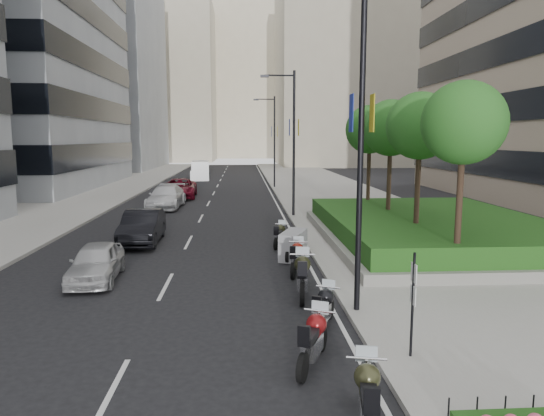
{
  "coord_description": "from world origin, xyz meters",
  "views": [
    {
      "loc": [
        1.11,
        -11.96,
        4.93
      ],
      "look_at": [
        2.36,
        8.38,
        2.0
      ],
      "focal_mm": 32.0,
      "sensor_mm": 36.0,
      "label": 1
    }
  ],
  "objects": [
    {
      "name": "motorcycle_4",
      "position": [
        3.07,
        5.34,
        0.58
      ],
      "size": [
        0.83,
        2.15,
        1.09
      ],
      "rotation": [
        0.0,
        0.0,
        1.32
      ],
      "color": "black",
      "rests_on": "ground"
    },
    {
      "name": "sidewalk_right",
      "position": [
        9.0,
        30.0,
        0.07
      ],
      "size": [
        10.0,
        100.0,
        0.15
      ],
      "primitive_type": "cube",
      "color": "#9E9B93",
      "rests_on": "ground"
    },
    {
      "name": "tree_3",
      "position": [
        8.5,
        16.0,
        5.42
      ],
      "size": [
        2.8,
        2.8,
        6.3
      ],
      "color": "#332319",
      "rests_on": "planter"
    },
    {
      "name": "building_cream_left",
      "position": [
        -18.0,
        100.0,
        17.0
      ],
      "size": [
        26.0,
        24.0,
        34.0
      ],
      "primitive_type": "cube",
      "color": "#B7AD93",
      "rests_on": "ground"
    },
    {
      "name": "lane_edge",
      "position": [
        3.7,
        30.0,
        0.01
      ],
      "size": [
        0.12,
        100.0,
        0.01
      ],
      "primitive_type": "cube",
      "color": "silver",
      "rests_on": "ground"
    },
    {
      "name": "lane_centre",
      "position": [
        -1.5,
        30.0,
        0.01
      ],
      "size": [
        0.12,
        100.0,
        0.01
      ],
      "primitive_type": "cube",
      "color": "silver",
      "rests_on": "ground"
    },
    {
      "name": "motorcycle_1",
      "position": [
        2.63,
        -1.96,
        0.58
      ],
      "size": [
        1.05,
        2.03,
        1.08
      ],
      "rotation": [
        0.0,
        0.0,
        1.16
      ],
      "color": "black",
      "rests_on": "ground"
    },
    {
      "name": "lamp_post_0",
      "position": [
        4.14,
        1.0,
        5.07
      ],
      "size": [
        2.34,
        0.45,
        9.0
      ],
      "color": "black",
      "rests_on": "ground"
    },
    {
      "name": "car_a",
      "position": [
        -4.02,
        4.85,
        0.66
      ],
      "size": [
        1.83,
        3.96,
        1.31
      ],
      "primitive_type": "imported",
      "rotation": [
        0.0,
        0.0,
        0.07
      ],
      "color": "#AEAEB0",
      "rests_on": "ground"
    },
    {
      "name": "ground",
      "position": [
        0.0,
        0.0,
        0.0
      ],
      "size": [
        160.0,
        160.0,
        0.0
      ],
      "primitive_type": "plane",
      "color": "black",
      "rests_on": "ground"
    },
    {
      "name": "delivery_van",
      "position": [
        -3.97,
        47.01,
        1.04
      ],
      "size": [
        2.4,
        5.44,
        2.22
      ],
      "rotation": [
        0.0,
        0.0,
        0.07
      ],
      "color": "white",
      "rests_on": "ground"
    },
    {
      "name": "tree_2",
      "position": [
        8.5,
        12.0,
        5.42
      ],
      "size": [
        2.8,
        2.8,
        6.3
      ],
      "color": "#332319",
      "rests_on": "planter"
    },
    {
      "name": "motorcycle_3",
      "position": [
        2.97,
        2.73,
        0.66
      ],
      "size": [
        0.82,
        2.46,
        1.23
      ],
      "rotation": [
        0.0,
        0.0,
        1.45
      ],
      "color": "black",
      "rests_on": "ground"
    },
    {
      "name": "lamp_post_2",
      "position": [
        4.14,
        36.0,
        5.07
      ],
      "size": [
        2.34,
        0.45,
        9.0
      ],
      "color": "black",
      "rests_on": "ground"
    },
    {
      "name": "tree_1",
      "position": [
        8.5,
        8.0,
        5.42
      ],
      "size": [
        2.8,
        2.8,
        6.3
      ],
      "color": "#332319",
      "rests_on": "planter"
    },
    {
      "name": "building_cream_right",
      "position": [
        22.0,
        80.0,
        18.0
      ],
      "size": [
        28.0,
        24.0,
        36.0
      ],
      "primitive_type": "cube",
      "color": "#B7AD93",
      "rests_on": "ground"
    },
    {
      "name": "building_grey_far",
      "position": [
        -24.0,
        70.0,
        15.0
      ],
      "size": [
        22.0,
        26.0,
        30.0
      ],
      "primitive_type": "cube",
      "color": "gray",
      "rests_on": "ground"
    },
    {
      "name": "car_b",
      "position": [
        -3.65,
        10.99,
        0.78
      ],
      "size": [
        1.79,
        4.77,
        1.55
      ],
      "primitive_type": "imported",
      "rotation": [
        0.0,
        0.0,
        0.03
      ],
      "color": "black",
      "rests_on": "ground"
    },
    {
      "name": "motorcycle_0",
      "position": [
        3.2,
        -4.41,
        0.57
      ],
      "size": [
        0.72,
        2.15,
        1.08
      ],
      "rotation": [
        0.0,
        0.0,
        1.38
      ],
      "color": "black",
      "rests_on": "ground"
    },
    {
      "name": "sidewalk_left",
      "position": [
        -12.0,
        30.0,
        0.07
      ],
      "size": [
        8.0,
        100.0,
        0.15
      ],
      "primitive_type": "cube",
      "color": "#9E9B93",
      "rests_on": "ground"
    },
    {
      "name": "tree_0",
      "position": [
        8.5,
        4.0,
        5.42
      ],
      "size": [
        2.8,
        2.8,
        6.3
      ],
      "color": "#332319",
      "rests_on": "planter"
    },
    {
      "name": "motorcycle_6",
      "position": [
        2.8,
        9.85,
        0.52
      ],
      "size": [
        0.81,
        1.91,
        0.98
      ],
      "rotation": [
        0.0,
        0.0,
        1.26
      ],
      "color": "black",
      "rests_on": "ground"
    },
    {
      "name": "motorcycle_2",
      "position": [
        3.2,
        0.07,
        0.53
      ],
      "size": [
        0.98,
        1.87,
        1.0
      ],
      "rotation": [
        0.0,
        0.0,
        1.14
      ],
      "color": "black",
      "rests_on": "ground"
    },
    {
      "name": "building_cream_centre",
      "position": [
        2.0,
        120.0,
        19.0
      ],
      "size": [
        30.0,
        24.0,
        38.0
      ],
      "primitive_type": "cube",
      "color": "#B7AD93",
      "rests_on": "ground"
    },
    {
      "name": "parking_sign",
      "position": [
        4.8,
        -2.0,
        1.46
      ],
      "size": [
        0.06,
        0.32,
        2.5
      ],
      "color": "black",
      "rests_on": "ground"
    },
    {
      "name": "planter",
      "position": [
        10.0,
        10.0,
        0.35
      ],
      "size": [
        10.0,
        14.0,
        0.4
      ],
      "primitive_type": "cube",
      "color": "gray",
      "rests_on": "sidewalk_right"
    },
    {
      "name": "car_d",
      "position": [
        -4.14,
        28.81,
        0.8
      ],
      "size": [
        2.9,
        5.84,
        1.59
      ],
      "primitive_type": "imported",
      "rotation": [
        0.0,
        0.0,
        0.05
      ],
      "color": "maroon",
      "rests_on": "ground"
    },
    {
      "name": "motorcycle_5",
      "position": [
        3.18,
        7.49,
        0.57
      ],
      "size": [
        1.38,
        2.04,
        1.15
      ],
      "rotation": [
        0.0,
        0.0,
        1.21
      ],
      "color": "black",
      "rests_on": "ground"
    },
    {
      "name": "hedge",
      "position": [
        10.0,
        10.0,
        0.95
      ],
      "size": [
        9.4,
        13.4,
        0.8
      ],
      "primitive_type": "cube",
      "color": "#1D4614",
      "rests_on": "planter"
    },
    {
      "name": "car_c",
      "position": [
        -4.34,
        22.81,
        0.79
      ],
      "size": [
        2.44,
        5.56,
        1.59
      ],
      "primitive_type": "imported",
      "rotation": [
        0.0,
        0.0,
        -0.04
      ],
      "color": "silver",
      "rests_on": "ground"
    },
    {
      "name": "lamp_post_1",
      "position": [
        4.14,
        18.0,
        5.07
      ],
      "size": [
        2.34,
        0.45,
        9.0
      ],
      "color": "black",
      "rests_on": "ground"
    }
  ]
}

